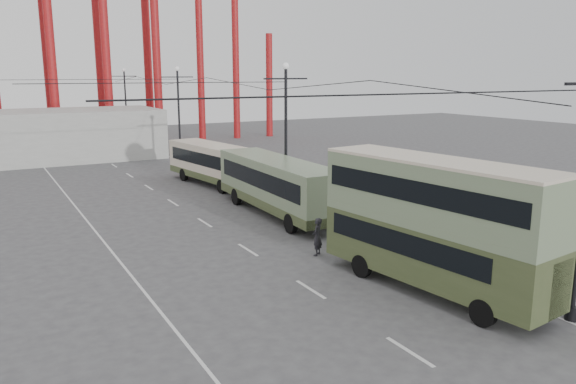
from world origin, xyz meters
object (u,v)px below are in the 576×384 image
double_decker_bus (434,219)px  single_decker_green (278,184)px  pedestrian (317,237)px  single_decker_cream (213,162)px

double_decker_bus → single_decker_green: double_decker_bus is taller
double_decker_bus → pedestrian: 6.65m
double_decker_bus → single_decker_cream: (0.66, 25.10, -1.23)m
pedestrian → single_decker_green: bearing=-142.7°
pedestrian → double_decker_bus: bearing=66.5°
single_decker_cream → double_decker_bus: bearing=-99.2°
single_decker_cream → pedestrian: size_ratio=5.64×
single_decker_green → single_decker_cream: size_ratio=1.17×
double_decker_bus → pedestrian: (-1.57, 6.11, -2.09)m
double_decker_bus → single_decker_cream: double_decker_bus is taller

